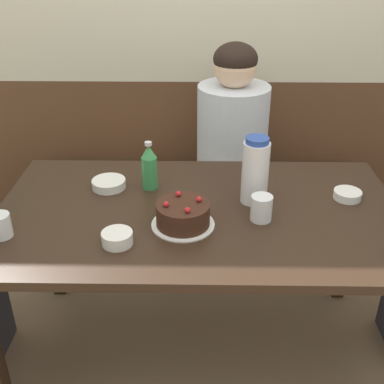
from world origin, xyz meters
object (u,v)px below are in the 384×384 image
(bowl_rice_small, at_px, (116,238))
(bowl_side_dish, at_px, (346,195))
(birthday_cake, at_px, (182,215))
(soju_bottle, at_px, (148,167))
(bench_seat, at_px, (198,211))
(water_pitcher, at_px, (254,171))
(person_dark_striped, at_px, (230,163))
(bowl_soup_white, at_px, (108,184))
(glass_water_tall, at_px, (260,208))

(bowl_rice_small, xyz_separation_m, bowl_side_dish, (0.86, 0.33, -0.01))
(birthday_cake, bearing_deg, soju_bottle, 116.93)
(bench_seat, bearing_deg, water_pitcher, -74.25)
(bench_seat, bearing_deg, soju_bottle, -107.13)
(soju_bottle, bearing_deg, birthday_cake, -63.07)
(water_pitcher, height_order, person_dark_striped, person_dark_striped)
(soju_bottle, relative_size, bowl_soup_white, 1.47)
(water_pitcher, height_order, soju_bottle, water_pitcher)
(bowl_rice_small, height_order, person_dark_striped, person_dark_striped)
(water_pitcher, bearing_deg, glass_water_tall, -84.16)
(bowl_soup_white, relative_size, bowl_side_dish, 1.27)
(bowl_soup_white, height_order, person_dark_striped, person_dark_striped)
(soju_bottle, bearing_deg, bowl_rice_small, -100.20)
(glass_water_tall, height_order, person_dark_striped, person_dark_striped)
(bowl_rice_small, distance_m, person_dark_striped, 1.04)
(birthday_cake, xyz_separation_m, bowl_side_dish, (0.64, 0.21, -0.03))
(water_pitcher, relative_size, bowl_side_dish, 2.46)
(birthday_cake, distance_m, soju_bottle, 0.32)
(bowl_side_dish, relative_size, person_dark_striped, 0.09)
(birthday_cake, xyz_separation_m, soju_bottle, (-0.14, 0.29, 0.05))
(water_pitcher, xyz_separation_m, person_dark_striped, (-0.05, 0.62, -0.26))
(bench_seat, height_order, glass_water_tall, glass_water_tall)
(bowl_rice_small, relative_size, glass_water_tall, 1.10)
(bench_seat, bearing_deg, birthday_cake, -93.43)
(soju_bottle, height_order, bowl_rice_small, soju_bottle)
(bowl_soup_white, distance_m, glass_water_tall, 0.64)
(bowl_soup_white, bearing_deg, glass_water_tall, -21.72)
(bench_seat, relative_size, person_dark_striped, 1.51)
(bench_seat, distance_m, person_dark_striped, 0.43)
(bowl_rice_small, bearing_deg, bowl_soup_white, 103.53)
(bench_seat, distance_m, bowl_side_dish, 1.07)
(soju_bottle, xyz_separation_m, bowl_soup_white, (-0.17, -0.00, -0.08))
(birthday_cake, height_order, bowl_side_dish, birthday_cake)
(soju_bottle, height_order, glass_water_tall, soju_bottle)
(birthday_cake, xyz_separation_m, bowl_soup_white, (-0.31, 0.28, -0.03))
(birthday_cake, distance_m, bowl_rice_small, 0.25)
(water_pitcher, distance_m, person_dark_striped, 0.68)
(bowl_rice_small, bearing_deg, person_dark_striped, 64.57)
(bench_seat, xyz_separation_m, water_pitcher, (0.21, -0.76, 0.63))
(bowl_side_dish, bearing_deg, person_dark_striped, 125.08)
(bench_seat, height_order, birthday_cake, birthday_cake)
(bench_seat, bearing_deg, bowl_side_dish, -51.24)
(birthday_cake, distance_m, glass_water_tall, 0.29)
(bowl_side_dish, bearing_deg, water_pitcher, -176.01)
(bench_seat, xyz_separation_m, person_dark_striped, (0.17, -0.13, 0.37))
(soju_bottle, distance_m, bowl_rice_small, 0.42)
(soju_bottle, bearing_deg, water_pitcher, -14.08)
(soju_bottle, xyz_separation_m, bowl_side_dish, (0.79, -0.08, -0.08))
(birthday_cake, relative_size, person_dark_striped, 0.19)
(bench_seat, height_order, bowl_side_dish, bowl_side_dish)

